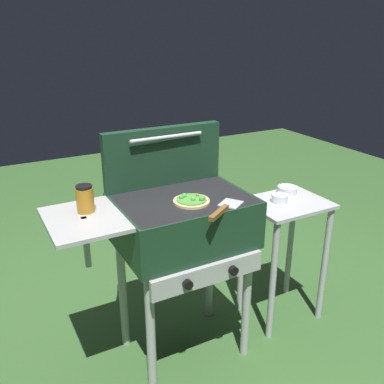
# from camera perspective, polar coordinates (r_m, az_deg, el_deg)

# --- Properties ---
(ground_plane) EXTENTS (8.00, 8.00, 0.00)m
(ground_plane) POSITION_cam_1_polar(r_m,az_deg,el_deg) (2.52, -1.06, -20.04)
(ground_plane) COLOR #38602D
(grill) EXTENTS (0.96, 0.53, 0.90)m
(grill) POSITION_cam_1_polar(r_m,az_deg,el_deg) (2.09, -1.49, -4.52)
(grill) COLOR #193823
(grill) RESTS_ON ground_plane
(grill_lid_open) EXTENTS (0.63, 0.08, 0.30)m
(grill_lid_open) POSITION_cam_1_polar(r_m,az_deg,el_deg) (2.18, -3.86, 4.81)
(grill_lid_open) COLOR #193823
(grill_lid_open) RESTS_ON grill
(pizza_veggie) EXTENTS (0.17, 0.17, 0.04)m
(pizza_veggie) POSITION_cam_1_polar(r_m,az_deg,el_deg) (1.99, -0.05, -1.13)
(pizza_veggie) COLOR #E0C17F
(pizza_veggie) RESTS_ON grill
(sauce_jar) EXTENTS (0.08, 0.08, 0.12)m
(sauce_jar) POSITION_cam_1_polar(r_m,az_deg,el_deg) (1.93, -14.12, -0.89)
(sauce_jar) COLOR #B77A1E
(sauce_jar) RESTS_ON grill
(spatula) EXTENTS (0.25, 0.19, 0.02)m
(spatula) POSITION_cam_1_polar(r_m,az_deg,el_deg) (1.91, 4.30, -2.27)
(spatula) COLOR #B7BABF
(spatula) RESTS_ON grill
(prep_table) EXTENTS (0.44, 0.36, 0.75)m
(prep_table) POSITION_cam_1_polar(r_m,az_deg,el_deg) (2.54, 12.27, -5.72)
(prep_table) COLOR #B2B2B7
(prep_table) RESTS_ON ground_plane
(topping_bowl_near) EXTENTS (0.09, 0.09, 0.04)m
(topping_bowl_near) POSITION_cam_1_polar(r_m,az_deg,el_deg) (2.43, 11.62, -0.88)
(topping_bowl_near) COLOR silver
(topping_bowl_near) RESTS_ON prep_table
(topping_bowl_far) EXTENTS (0.11, 0.11, 0.04)m
(topping_bowl_far) POSITION_cam_1_polar(r_m,az_deg,el_deg) (2.56, 12.60, 0.21)
(topping_bowl_far) COLOR silver
(topping_bowl_far) RESTS_ON prep_table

